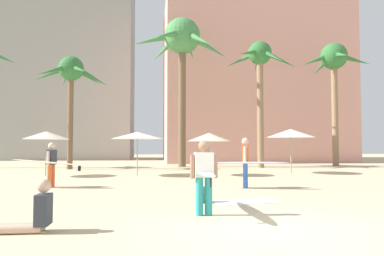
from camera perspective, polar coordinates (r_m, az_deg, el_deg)
The scene contains 17 objects.
ground at distance 6.96m, azimuth 11.70°, elevation -14.97°, with size 120.00×120.00×0.00m, color #C6B28C.
hotel_pink at distance 38.47m, azimuth 8.86°, elevation 6.70°, with size 17.19×11.07×15.58m, color #DB9989.
hotel_tower_gray at distance 47.61m, azimuth -18.03°, elevation 15.16°, with size 14.44×9.43×32.08m, color gray.
palm_tree_far_left at distance 25.56m, azimuth -17.98°, elevation 7.54°, with size 4.97×4.68×7.30m.
palm_tree_left at distance 26.62m, azimuth 10.34°, elevation 9.27°, with size 4.68×5.01×8.76m.
palm_tree_right at distance 27.81m, azimuth -1.57°, elevation 12.71°, with size 7.11×6.73×10.82m.
palm_tree_far_right at distance 30.56m, azimuth 20.88°, elevation 8.96°, with size 5.63×5.58×9.30m.
cafe_umbrella_0 at distance 19.68m, azimuth -21.39°, elevation -1.05°, with size 2.23×2.23×2.20m.
cafe_umbrella_1 at distance 18.90m, azimuth 2.60°, elevation -1.41°, with size 2.22×2.22×2.15m.
cafe_umbrella_2 at distance 21.08m, azimuth 14.86°, elevation -0.78°, with size 2.64×2.64×2.41m.
cafe_umbrella_3 at distance 18.98m, azimuth -8.34°, elevation -1.13°, with size 2.64×2.64×2.19m.
beach_towel at distance 10.14m, azimuth 8.05°, elevation -11.08°, with size 1.70×0.87×0.01m, color white.
backpack at distance 9.90m, azimuth 2.03°, elevation -10.18°, with size 0.35×0.34×0.42m.
person_far_left at distance 14.27m, azimuth -20.82°, elevation -4.97°, with size 2.78×1.00×1.61m.
person_near_left at distance 13.24m, azimuth 8.29°, elevation -5.06°, with size 2.85×1.08×1.77m.
person_mid_center at distance 8.16m, azimuth 1.71°, elevation -6.93°, with size 0.61×2.90×1.60m.
person_mid_left at distance 7.10m, azimuth -22.95°, elevation -11.91°, with size 0.88×0.40×0.91m.
Camera 1 is at (-2.06, -6.48, 1.48)m, focal length 34.88 mm.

